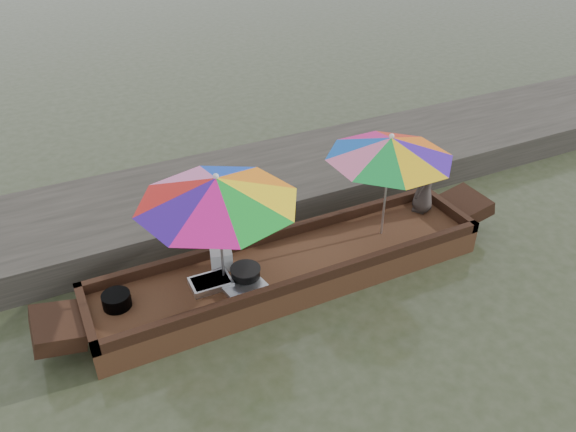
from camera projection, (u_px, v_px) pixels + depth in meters
name	position (u px, v px, depth m)	size (l,w,h in m)	color
water	(291.00, 280.00, 7.72)	(80.00, 80.00, 0.00)	#313920
dock	(231.00, 192.00, 9.24)	(22.00, 2.20, 0.50)	#2D2B26
boat_hull	(291.00, 270.00, 7.62)	(5.42, 1.20, 0.35)	#40261A
cooking_pot	(117.00, 300.00, 6.72)	(0.34, 0.34, 0.18)	black
tray_crayfish	(211.00, 283.00, 7.06)	(0.51, 0.35, 0.09)	silver
tray_scallop	(246.00, 288.00, 7.00)	(0.51, 0.35, 0.06)	silver
charcoal_grill	(246.00, 275.00, 7.13)	(0.37, 0.37, 0.17)	black
supply_bag	(221.00, 259.00, 7.33)	(0.28, 0.22, 0.26)	silver
vendor	(425.00, 182.00, 8.34)	(0.47, 0.31, 0.97)	#362F2B
umbrella_bow	(220.00, 231.00, 6.75)	(1.96, 1.96, 1.55)	orange
umbrella_stern	(386.00, 186.00, 7.65)	(1.72, 1.72, 1.55)	red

